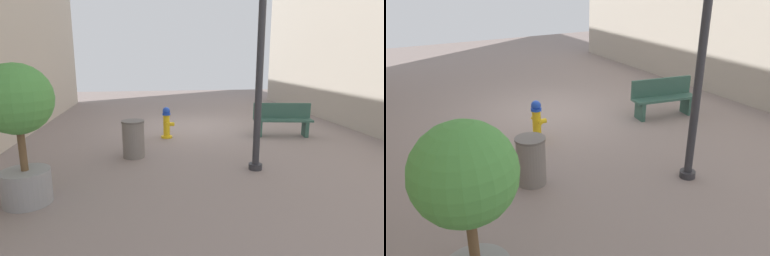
{
  "view_description": "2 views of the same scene",
  "coord_description": "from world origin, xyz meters",
  "views": [
    {
      "loc": [
        1.44,
        10.28,
        2.27
      ],
      "look_at": [
        0.4,
        2.66,
        0.54
      ],
      "focal_mm": 29.7,
      "sensor_mm": 36.0,
      "label": 1
    },
    {
      "loc": [
        4.07,
        8.71,
        3.49
      ],
      "look_at": [
        0.65,
        2.69,
        0.65
      ],
      "focal_mm": 36.51,
      "sensor_mm": 36.0,
      "label": 2
    }
  ],
  "objects": [
    {
      "name": "planter_tree",
      "position": [
        3.39,
        5.3,
        1.39
      ],
      "size": [
        1.07,
        1.07,
        2.2
      ],
      "color": "gray",
      "rests_on": "ground_plane"
    },
    {
      "name": "trash_bin",
      "position": [
        1.82,
        3.11,
        0.43
      ],
      "size": [
        0.53,
        0.53,
        0.86
      ],
      "color": "slate",
      "rests_on": "ground_plane"
    },
    {
      "name": "bench_near",
      "position": [
        -2.42,
        1.61,
        0.5
      ],
      "size": [
        1.71,
        0.72,
        0.95
      ],
      "color": "#33594C",
      "rests_on": "ground_plane"
    },
    {
      "name": "fire_hydrant",
      "position": [
        0.95,
        1.4,
        0.44
      ],
      "size": [
        0.38,
        0.41,
        0.89
      ],
      "color": "gold",
      "rests_on": "ground_plane"
    },
    {
      "name": "street_lamp",
      "position": [
        -0.7,
        4.3,
        2.49
      ],
      "size": [
        0.36,
        0.36,
        4.02
      ],
      "color": "#2D2D33",
      "rests_on": "ground_plane"
    },
    {
      "name": "ground_plane",
      "position": [
        0.0,
        0.0,
        0.0
      ],
      "size": [
        23.4,
        23.4,
        0.0
      ],
      "primitive_type": "plane",
      "color": "gray"
    }
  ]
}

